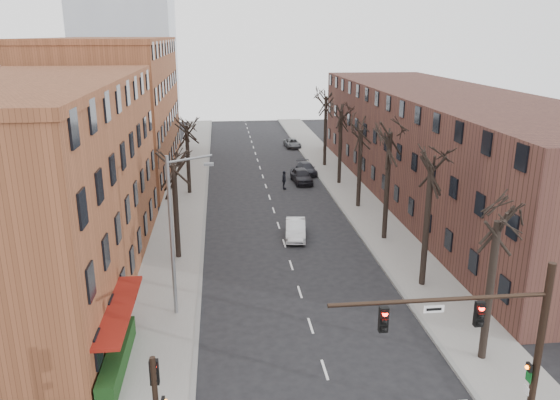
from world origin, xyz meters
name	(u,v)px	position (x,y,z in m)	size (l,w,h in m)	color
sidewalk_left	(186,190)	(-8.00, 35.00, 0.07)	(4.00, 90.00, 0.15)	gray
sidewalk_right	(345,186)	(8.00, 35.00, 0.07)	(4.00, 90.00, 0.15)	gray
building_left_near	(26,191)	(-16.00, 15.00, 6.00)	(12.00, 26.00, 12.00)	brown
building_left_far	(113,109)	(-16.00, 44.00, 7.00)	(12.00, 28.00, 14.00)	brown
building_right	(444,146)	(16.00, 30.00, 5.00)	(12.00, 50.00, 10.00)	#4C2B23
awning_left	(124,358)	(-9.40, 6.00, 0.00)	(1.20, 7.00, 0.15)	maroon
hedge	(117,358)	(-9.50, 5.00, 0.65)	(0.80, 6.00, 1.00)	#173813
tree_right_a	(481,359)	(7.60, 4.00, 0.00)	(5.20, 5.20, 10.00)	black
tree_right_b	(422,286)	(7.60, 12.00, 0.00)	(5.20, 5.20, 10.80)	black
tree_right_c	(384,239)	(7.60, 20.00, 0.00)	(5.20, 5.20, 11.60)	black
tree_right_d	(358,207)	(7.60, 28.00, 0.00)	(5.20, 5.20, 10.00)	black
tree_right_e	(339,184)	(7.60, 36.00, 0.00)	(5.20, 5.20, 10.80)	black
tree_right_f	(324,166)	(7.60, 44.00, 0.00)	(5.20, 5.20, 11.60)	black
tree_left_a	(179,258)	(-7.60, 18.00, 0.00)	(5.20, 5.20, 9.50)	black
tree_left_b	(190,194)	(-7.60, 34.00, 0.00)	(5.20, 5.20, 9.50)	black
signal_mast_arm	(501,336)	(5.45, -1.00, 4.40)	(8.14, 0.30, 7.20)	black
streetlight	(174,230)	(-7.03, 10.00, 5.01)	(2.45, 0.22, 9.03)	slate
silver_sedan	(296,229)	(1.00, 21.12, 0.69)	(1.46, 4.20, 1.38)	silver
parked_car_near	(301,176)	(3.80, 36.94, 0.76)	(1.79, 4.44, 1.51)	black
parked_car_mid	(306,168)	(4.91, 40.59, 0.62)	(1.73, 4.26, 1.24)	#21232A
parked_car_far	(292,143)	(5.30, 55.39, 0.57)	(1.88, 4.08, 1.13)	#505357
pedestrian_crossing	(284,180)	(1.72, 34.66, 0.93)	(1.09, 0.46, 1.87)	black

